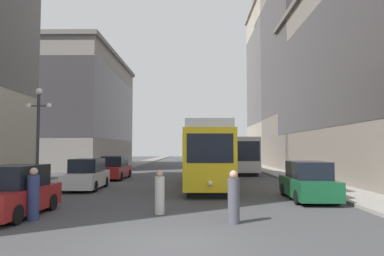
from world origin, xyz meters
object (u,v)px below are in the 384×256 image
at_px(streetcar, 205,153).
at_px(pedestrian_on_sidewalk, 33,196).
at_px(transit_bus, 236,153).
at_px(pedestrian_crossing_near, 234,199).
at_px(parked_car_right_far, 308,182).
at_px(pedestrian_crossing_far, 160,193).
at_px(parked_car_left_near, 87,175).
at_px(parked_car_left_far, 115,168).
at_px(parked_car_left_mid, 13,193).
at_px(lamp_post_left_near, 38,123).

relative_size(streetcar, pedestrian_on_sidewalk, 7.60).
xyz_separation_m(transit_bus, pedestrian_crossing_near, (-2.81, -24.22, -1.15)).
height_order(streetcar, pedestrian_on_sidewalk, streetcar).
distance_m(parked_car_right_far, pedestrian_crossing_far, 7.55).
distance_m(transit_bus, parked_car_left_near, 18.21).
relative_size(parked_car_left_near, parked_car_left_far, 0.93).
height_order(parked_car_left_mid, pedestrian_crossing_far, parked_car_left_mid).
relative_size(parked_car_left_near, pedestrian_crossing_near, 2.71).
distance_m(transit_bus, pedestrian_crossing_near, 24.41).
bearing_deg(pedestrian_crossing_far, pedestrian_crossing_near, -91.27).
xyz_separation_m(transit_bus, parked_car_left_mid, (-10.59, -23.16, -1.10)).
height_order(streetcar, pedestrian_crossing_near, streetcar).
bearing_deg(streetcar, lamp_post_left_near, -153.13).
relative_size(streetcar, parked_car_right_far, 2.95).
relative_size(parked_car_left_mid, pedestrian_crossing_near, 2.50).
xyz_separation_m(parked_car_left_near, pedestrian_crossing_near, (7.78, -9.45, -0.05)).
bearing_deg(parked_car_left_far, pedestrian_on_sidewalk, -85.84).
xyz_separation_m(parked_car_right_far, pedestrian_on_sidewalk, (-10.80, -4.82, -0.02)).
height_order(streetcar, parked_car_left_near, streetcar).
height_order(transit_bus, parked_car_right_far, transit_bus).
bearing_deg(parked_car_left_mid, streetcar, 57.03).
xyz_separation_m(parked_car_left_near, parked_car_right_far, (11.83, -4.25, -0.00)).
height_order(transit_bus, pedestrian_on_sidewalk, transit_bus).
height_order(streetcar, lamp_post_left_near, lamp_post_left_near).
height_order(parked_car_left_near, parked_car_left_mid, same).
bearing_deg(parked_car_left_near, lamp_post_left_near, -130.49).
bearing_deg(lamp_post_left_near, pedestrian_crossing_far, -37.39).
height_order(parked_car_right_far, pedestrian_crossing_near, parked_car_right_far).
height_order(parked_car_right_far, lamp_post_left_near, lamp_post_left_near).
height_order(parked_car_left_near, pedestrian_on_sidewalk, parked_car_left_near).
relative_size(parked_car_right_far, pedestrian_crossing_far, 2.80).
bearing_deg(parked_car_right_far, parked_car_left_near, -17.90).
distance_m(streetcar, parked_car_left_mid, 12.89).
bearing_deg(lamp_post_left_near, pedestrian_on_sidewalk, -66.20).
distance_m(transit_bus, pedestrian_on_sidewalk, 25.71).
distance_m(parked_car_left_near, pedestrian_on_sidewalk, 9.13).
height_order(transit_bus, pedestrian_crossing_near, transit_bus).
relative_size(transit_bus, pedestrian_on_sidewalk, 6.53).
bearing_deg(parked_car_right_far, parked_car_left_far, -42.17).
distance_m(parked_car_left_mid, parked_car_left_far, 15.58).
xyz_separation_m(streetcar, parked_car_right_far, (4.68, -6.52, -1.26)).
xyz_separation_m(parked_car_left_mid, parked_car_left_far, (-0.00, 15.58, 0.00)).
distance_m(parked_car_left_mid, pedestrian_crossing_near, 7.85).
distance_m(parked_car_right_far, pedestrian_on_sidewalk, 11.82).
distance_m(transit_bus, parked_car_left_mid, 25.49).
bearing_deg(pedestrian_crossing_near, transit_bus, -175.25).
xyz_separation_m(parked_car_left_mid, parked_car_right_far, (11.83, 4.14, 0.00)).
distance_m(parked_car_left_far, pedestrian_on_sidewalk, 16.29).
bearing_deg(parked_car_left_far, pedestrian_crossing_near, -64.41).
relative_size(parked_car_left_near, pedestrian_crossing_far, 2.84).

